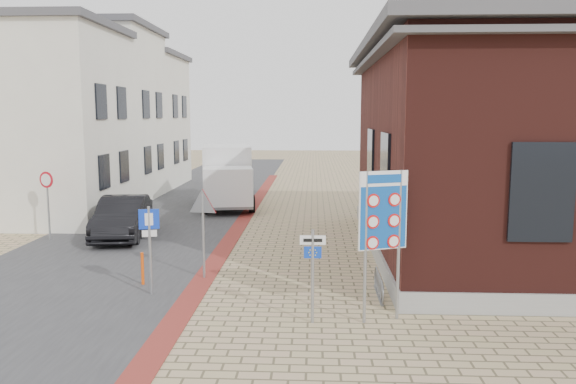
% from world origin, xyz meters
% --- Properties ---
extents(ground, '(120.00, 120.00, 0.00)m').
position_xyz_m(ground, '(0.00, 0.00, 0.00)').
color(ground, tan).
rests_on(ground, ground).
extents(road_strip, '(7.00, 60.00, 0.02)m').
position_xyz_m(road_strip, '(-5.50, 15.00, 0.01)').
color(road_strip, '#38383A').
rests_on(road_strip, ground).
extents(curb_strip, '(0.60, 40.00, 0.02)m').
position_xyz_m(curb_strip, '(-2.00, 10.00, 0.01)').
color(curb_strip, maroon).
rests_on(curb_strip, ground).
extents(brick_building, '(13.00, 13.00, 6.80)m').
position_xyz_m(brick_building, '(8.99, 7.00, 3.49)').
color(brick_building, gray).
rests_on(brick_building, ground).
extents(townhouse_near, '(7.40, 6.40, 8.30)m').
position_xyz_m(townhouse_near, '(-10.99, 12.00, 4.17)').
color(townhouse_near, silver).
rests_on(townhouse_near, ground).
extents(townhouse_mid, '(7.40, 6.40, 9.10)m').
position_xyz_m(townhouse_mid, '(-10.99, 18.00, 4.57)').
color(townhouse_mid, silver).
rests_on(townhouse_mid, ground).
extents(townhouse_far, '(7.40, 6.40, 8.30)m').
position_xyz_m(townhouse_far, '(-10.99, 24.00, 4.17)').
color(townhouse_far, silver).
rests_on(townhouse_far, ground).
extents(bike_rack, '(0.08, 1.80, 0.60)m').
position_xyz_m(bike_rack, '(2.65, 2.20, 0.26)').
color(bike_rack, slate).
rests_on(bike_rack, ground).
extents(sedan, '(2.24, 4.72, 1.49)m').
position_xyz_m(sedan, '(-6.01, 8.57, 0.75)').
color(sedan, black).
rests_on(sedan, ground).
extents(box_truck, '(3.16, 5.96, 2.96)m').
position_xyz_m(box_truck, '(-3.23, 15.63, 1.53)').
color(box_truck, slate).
rests_on(box_truck, ground).
extents(border_sign, '(1.07, 0.44, 3.31)m').
position_xyz_m(border_sign, '(2.50, 0.50, 2.40)').
color(border_sign, gray).
rests_on(border_sign, ground).
extents(essen_sign, '(0.56, 0.07, 2.06)m').
position_xyz_m(essen_sign, '(1.00, 0.30, 1.33)').
color(essen_sign, gray).
rests_on(essen_sign, ground).
extents(parking_sign, '(0.49, 0.16, 2.25)m').
position_xyz_m(parking_sign, '(-3.04, 2.00, 1.51)').
color(parking_sign, gray).
rests_on(parking_sign, ground).
extents(yield_sign, '(0.86, 0.19, 2.44)m').
position_xyz_m(yield_sign, '(-2.00, 3.50, 1.86)').
color(yield_sign, gray).
rests_on(yield_sign, ground).
extents(speed_sign, '(0.57, 0.21, 2.48)m').
position_xyz_m(speed_sign, '(-8.50, 8.00, 1.67)').
color(speed_sign, gray).
rests_on(speed_sign, ground).
extents(bollard, '(0.10, 0.10, 0.88)m').
position_xyz_m(bollard, '(-3.50, 2.80, 0.44)').
color(bollard, '#EB4D0C').
rests_on(bollard, ground).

